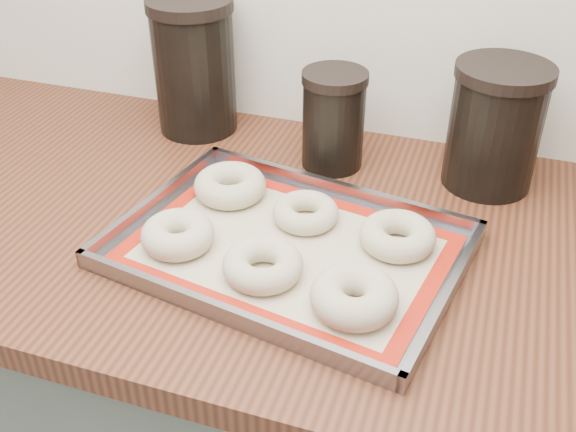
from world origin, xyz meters
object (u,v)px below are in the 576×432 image
(baking_tray, at_px, (288,248))
(canister_mid, at_px, (333,119))
(canister_left, at_px, (194,66))
(bagel_front_right, at_px, (354,296))
(bagel_front_mid, at_px, (263,265))
(bagel_front_left, at_px, (178,234))
(bagel_back_left, at_px, (230,185))
(bagel_back_right, at_px, (397,236))
(bagel_back_mid, at_px, (306,212))
(canister_right, at_px, (495,126))

(baking_tray, distance_m, canister_mid, 0.27)
(baking_tray, bearing_deg, canister_left, 131.90)
(bagel_front_right, bearing_deg, bagel_front_mid, 168.56)
(canister_left, bearing_deg, bagel_front_mid, -54.73)
(bagel_front_left, xyz_separation_m, bagel_back_left, (0.02, 0.14, -0.00))
(bagel_back_right, bearing_deg, bagel_back_mid, 172.77)
(baking_tray, relative_size, bagel_front_left, 5.05)
(bagel_back_left, xyz_separation_m, canister_right, (0.37, 0.18, 0.08))
(baking_tray, xyz_separation_m, bagel_front_left, (-0.15, -0.04, 0.02))
(bagel_back_left, xyz_separation_m, bagel_back_right, (0.27, -0.05, -0.00))
(canister_left, relative_size, canister_right, 1.20)
(bagel_back_left, xyz_separation_m, canister_left, (-0.15, 0.21, 0.10))
(bagel_front_mid, xyz_separation_m, bagel_front_right, (0.13, -0.03, 0.00))
(bagel_front_right, bearing_deg, canister_right, 71.03)
(bagel_front_left, bearing_deg, bagel_front_mid, -10.12)
(bagel_front_mid, relative_size, canister_right, 0.54)
(bagel_front_right, relative_size, bagel_back_right, 1.04)
(bagel_back_left, distance_m, canister_left, 0.27)
(bagel_front_left, relative_size, bagel_back_mid, 1.05)
(bagel_back_right, xyz_separation_m, canister_mid, (-0.15, 0.20, 0.06))
(canister_mid, bearing_deg, bagel_front_right, -70.41)
(canister_left, height_order, canister_right, canister_left)
(bagel_back_left, bearing_deg, bagel_back_mid, -12.85)
(bagel_back_left, distance_m, canister_right, 0.41)
(bagel_back_right, distance_m, canister_mid, 0.26)
(bagel_back_left, bearing_deg, bagel_front_right, -38.33)
(bagel_front_mid, bearing_deg, bagel_front_left, 169.88)
(bagel_back_left, height_order, canister_mid, canister_mid)
(bagel_front_mid, height_order, canister_right, canister_right)
(bagel_front_mid, relative_size, bagel_back_left, 0.95)
(bagel_front_left, height_order, bagel_back_mid, bagel_front_left)
(bagel_front_left, distance_m, bagel_back_right, 0.30)
(bagel_back_mid, bearing_deg, canister_right, 40.69)
(bagel_back_left, bearing_deg, canister_right, 25.41)
(baking_tray, relative_size, bagel_back_left, 4.62)
(canister_left, distance_m, canister_mid, 0.28)
(bagel_front_mid, height_order, bagel_front_right, bagel_front_right)
(bagel_front_right, relative_size, canister_mid, 0.67)
(baking_tray, relative_size, canister_left, 2.16)
(baking_tray, distance_m, bagel_front_mid, 0.07)
(canister_right, bearing_deg, canister_mid, -175.08)
(baking_tray, bearing_deg, bagel_back_right, 21.08)
(bagel_back_right, xyz_separation_m, canister_left, (-0.42, 0.25, 0.10))
(bagel_front_left, height_order, bagel_back_left, same)
(canister_left, bearing_deg, bagel_back_mid, -40.26)
(bagel_front_left, bearing_deg, canister_mid, 65.01)
(baking_tray, relative_size, bagel_front_right, 4.69)
(bagel_back_mid, relative_size, canister_mid, 0.59)
(bagel_front_left, xyz_separation_m, canister_left, (-0.13, 0.35, 0.09))
(baking_tray, height_order, canister_left, canister_left)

